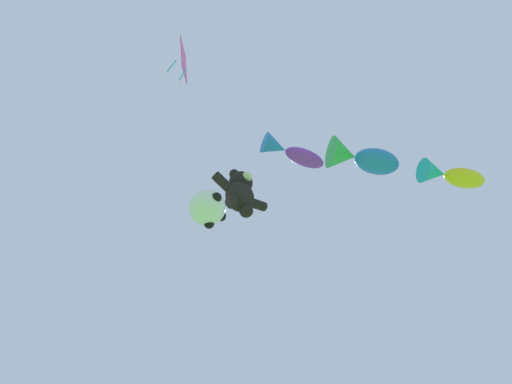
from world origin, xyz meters
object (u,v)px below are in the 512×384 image
Objects in this scene: fish_kite_goldfin at (449,175)px; fish_kite_cobalt at (360,158)px; soccer_ball_kite at (207,208)px; diamond_kite at (183,62)px; fish_kite_violet at (290,152)px; teddy_bear_kite at (240,192)px.

fish_kite_cobalt is at bearing 151.36° from fish_kite_goldfin.
soccer_ball_kite is 0.37× the size of diamond_kite.
fish_kite_violet is at bearing -38.59° from soccer_ball_kite.
fish_kite_violet is 5.17m from fish_kite_goldfin.
fish_kite_cobalt is 6.18m from diamond_kite.
fish_kite_goldfin is at bearing -30.76° from soccer_ball_kite.
diamond_kite is (-3.97, -0.01, 1.05)m from fish_kite_violet.
teddy_bear_kite is at bearing 146.15° from fish_kite_goldfin.
fish_kite_violet is (0.86, -1.26, 1.55)m from teddy_bear_kite.
soccer_ball_kite is at bearing 174.06° from teddy_bear_kite.
soccer_ball_kite is 5.72m from fish_kite_cobalt.
fish_kite_cobalt is (3.79, -2.38, 3.55)m from soccer_ball_kite.
diamond_kite is at bearing 164.46° from fish_kite_goldfin.
fish_kite_violet is 0.83× the size of fish_kite_cobalt.
fish_kite_violet reaches higher than teddy_bear_kite.
teddy_bear_kite reaches higher than soccer_ball_kite.
diamond_kite is (-3.11, -1.27, 2.60)m from teddy_bear_kite.
fish_kite_goldfin is at bearing -27.48° from fish_kite_violet.
fish_kite_goldfin reaches higher than teddy_bear_kite.
diamond_kite reaches higher than fish_kite_goldfin.
diamond_kite reaches higher than fish_kite_cobalt.
fish_kite_violet is at bearing -55.87° from teddy_bear_kite.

